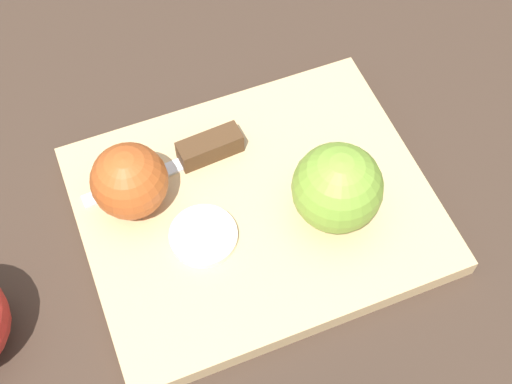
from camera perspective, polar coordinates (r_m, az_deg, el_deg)
The scene contains 6 objects.
ground_plane at distance 0.66m, azimuth -0.00°, elevation -1.80°, with size 4.00×4.00×0.00m, color #38281E.
cutting_board at distance 0.65m, azimuth -0.00°, elevation -1.37°, with size 0.34×0.28×0.02m.
apple_half_left at distance 0.61m, azimuth 6.55°, elevation 0.32°, with size 0.08×0.08×0.08m.
apple_half_right at distance 0.63m, azimuth -10.08°, elevation 0.89°, with size 0.07×0.07×0.07m.
knife at distance 0.67m, azimuth -4.40°, elevation 3.29°, with size 0.16×0.02×0.02m.
apple_slice at distance 0.63m, azimuth -4.23°, elevation -3.52°, with size 0.06×0.06×0.01m.
Camera 1 is at (0.15, 0.29, 0.58)m, focal length 50.00 mm.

